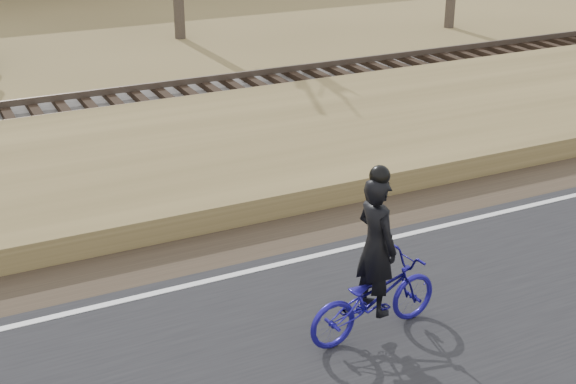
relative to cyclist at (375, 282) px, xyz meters
name	(u,v)px	position (x,y,z in m)	size (l,w,h in m)	color
ground	(333,262)	(0.54, 2.02, -0.81)	(120.00, 120.00, 0.00)	#97824D
road	(427,342)	(0.54, -0.48, -0.78)	(120.00, 6.00, 0.06)	black
edge_line	(327,253)	(0.54, 2.22, -0.74)	(120.00, 0.12, 0.01)	silver
shoulder	(298,231)	(0.54, 3.22, -0.79)	(120.00, 1.60, 0.04)	#473A2B
embankment	(230,162)	(0.54, 6.22, -0.59)	(120.00, 5.00, 0.44)	#97824D
ballast	(169,110)	(0.54, 10.02, -0.58)	(120.00, 3.00, 0.45)	slate
railroad	(168,98)	(0.54, 10.02, -0.28)	(120.00, 2.40, 0.29)	black
cyclist	(375,282)	(0.00, 0.00, 0.00)	(2.04, 0.89, 2.36)	navy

